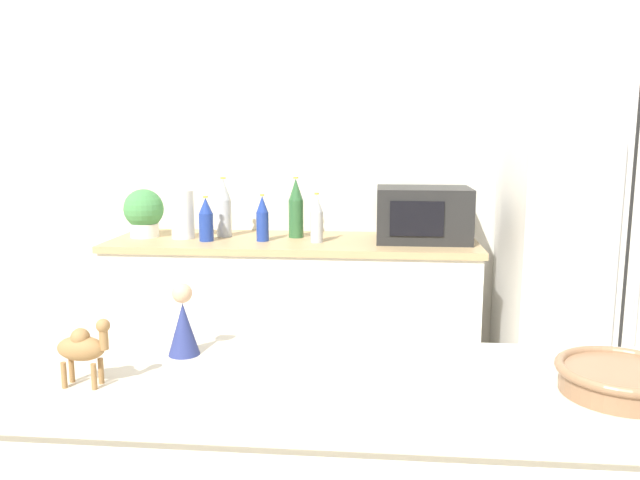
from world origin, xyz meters
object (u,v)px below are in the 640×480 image
Objects in this scene: fruit_bowl at (620,378)px; wise_man_figurine_blue at (183,324)px; paper_towel_roll at (183,214)px; microwave at (423,214)px; back_bottle_1 at (317,219)px; back_bottle_0 at (206,220)px; refrigerator at (598,255)px; camel_figurine at (83,347)px; back_bottle_4 at (296,209)px; back_bottle_3 at (262,219)px; potted_plant at (144,212)px; back_bottle_2 at (224,208)px.

wise_man_figurine_blue reaches higher than fruit_bowl.
microwave is (1.27, 0.04, 0.01)m from paper_towel_roll.
paper_towel_roll is at bearing 126.21° from fruit_bowl.
back_bottle_0 is at bearing -178.63° from back_bottle_1.
back_bottle_0 is at bearing -179.46° from refrigerator.
paper_towel_roll reaches higher than camel_figurine.
back_bottle_1 reaches higher than fruit_bowl.
back_bottle_4 reaches higher than back_bottle_1.
camel_figurine is at bearing -128.90° from refrigerator.
back_bottle_3 is at bearing 179.67° from refrigerator.
fruit_bowl is at bearing -50.24° from potted_plant.
back_bottle_1 is 1.86× the size of camel_figurine.
fruit_bowl is at bearing -55.59° from back_bottle_0.
paper_towel_roll is (0.22, -0.02, -0.01)m from potted_plant.
paper_towel_roll is 1.88× the size of camel_figurine.
back_bottle_2 is 2.49m from fruit_bowl.
refrigerator is at bearing 72.46° from fruit_bowl.
fruit_bowl is (0.23, -2.09, -0.04)m from microwave.
back_bottle_4 reaches higher than potted_plant.
paper_towel_roll is at bearing -160.11° from back_bottle_2.
microwave is 2.01× the size of fruit_bowl.
back_bottle_3 is (0.23, -0.12, -0.04)m from back_bottle_2.
potted_plant is 0.38m from back_bottle_0.
microwave is 1.47× the size of back_bottle_4.
microwave is 0.84m from back_bottle_3.
back_bottle_2 is at bearing 19.89° from paper_towel_roll.
paper_towel_roll is 2.17m from camel_figurine.
back_bottle_1 is at bearing -49.36° from back_bottle_4.
back_bottle_3 is (0.29, 0.03, 0.00)m from back_bottle_0.
potted_plant reaches higher than back_bottle_0.
fruit_bowl is (0.78, -1.99, -0.02)m from back_bottle_1.
back_bottle_0 is 0.29m from back_bottle_3.
back_bottle_0 reaches higher than fruit_bowl.
back_bottle_2 is 0.39m from back_bottle_4.
paper_towel_roll is 1.01× the size of back_bottle_1.
back_bottle_3 is 2.07m from camel_figurine.
fruit_bowl is 1.46× the size of wise_man_figurine_blue.
microwave reaches higher than potted_plant.
fruit_bowl is (0.90, -2.14, -0.06)m from back_bottle_4.
back_bottle_0 reaches higher than camel_figurine.
back_bottle_2 is at bearing 7.35° from potted_plant.
back_bottle_0 is at bearing -174.21° from microwave.
back_bottle_3 is 1.88m from wise_man_figurine_blue.
potted_plant is at bearing 174.95° from paper_towel_roll.
back_bottle_1 is at bearing -2.92° from back_bottle_3.
refrigerator is 1.99m from back_bottle_0.
camel_figurine is 0.84× the size of wise_man_figurine_blue.
microwave is at bearing 10.39° from back_bottle_1.
potted_plant is (-2.36, 0.08, 0.18)m from refrigerator.
back_bottle_0 is 2.40m from fruit_bowl.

